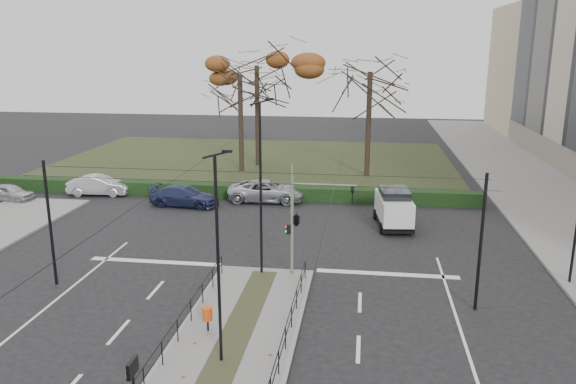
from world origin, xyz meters
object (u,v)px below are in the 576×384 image
(bare_tree_center, at_px, (370,80))
(white_van, at_px, (394,207))
(streetlamp_median_near, at_px, (219,258))
(parked_car_fourth, at_px, (266,191))
(streetlamp_median_far, at_px, (261,187))
(parked_car_second, at_px, (99,185))
(bare_tree_near, at_px, (240,82))
(parked_car_third, at_px, (184,196))
(rust_tree, at_px, (257,66))
(info_panel, at_px, (133,376))
(traffic_light, at_px, (298,218))
(litter_bin, at_px, (208,314))
(parked_car_first, at_px, (9,193))

(bare_tree_center, bearing_deg, white_van, -83.11)
(streetlamp_median_near, height_order, parked_car_fourth, streetlamp_median_near)
(streetlamp_median_far, relative_size, bare_tree_center, 0.73)
(streetlamp_median_near, height_order, streetlamp_median_far, streetlamp_median_far)
(white_van, bearing_deg, parked_car_fourth, 152.20)
(streetlamp_median_near, relative_size, bare_tree_center, 0.65)
(parked_car_fourth, bearing_deg, streetlamp_median_far, -173.20)
(parked_car_second, bearing_deg, bare_tree_near, -48.15)
(streetlamp_median_far, xyz_separation_m, parked_car_third, (-7.72, 11.59, -3.76))
(parked_car_third, relative_size, rust_tree, 0.41)
(info_panel, height_order, rust_tree, rust_tree)
(white_van, distance_m, bare_tree_center, 15.67)
(streetlamp_median_near, height_order, white_van, streetlamp_median_near)
(parked_car_third, bearing_deg, parked_car_second, 79.65)
(parked_car_third, height_order, rust_tree, rust_tree)
(info_panel, relative_size, streetlamp_median_near, 0.31)
(streetlamp_median_far, height_order, bare_tree_near, bare_tree_near)
(traffic_light, relative_size, parked_car_third, 1.00)
(traffic_light, bearing_deg, litter_bin, -114.40)
(streetlamp_median_near, xyz_separation_m, parked_car_first, (-20.84, 19.10, -3.35))
(parked_car_fourth, height_order, rust_tree, rust_tree)
(streetlamp_median_near, relative_size, parked_car_first, 2.02)
(parked_car_third, height_order, bare_tree_near, bare_tree_near)
(bare_tree_center, bearing_deg, traffic_light, -98.22)
(parked_car_second, relative_size, white_van, 0.98)
(parked_car_fourth, bearing_deg, white_van, -120.17)
(traffic_light, bearing_deg, bare_tree_center, 81.78)
(parked_car_third, xyz_separation_m, bare_tree_near, (1.55, 11.65, 7.28))
(streetlamp_median_near, distance_m, bare_tree_near, 32.19)
(streetlamp_median_far, bearing_deg, parked_car_first, 152.09)
(bare_tree_center, bearing_deg, bare_tree_near, 177.70)
(streetlamp_median_near, height_order, bare_tree_center, bare_tree_center)
(parked_car_third, xyz_separation_m, bare_tree_center, (12.76, 11.19, 7.57))
(info_panel, xyz_separation_m, bare_tree_near, (-4.79, 35.47, 6.00))
(parked_car_second, bearing_deg, streetlamp_median_far, -137.35)
(rust_tree, relative_size, bare_tree_center, 1.03)
(parked_car_first, distance_m, bare_tree_near, 20.43)
(litter_bin, height_order, parked_car_second, parked_car_second)
(parked_car_first, distance_m, bare_tree_center, 29.40)
(parked_car_second, xyz_separation_m, rust_tree, (9.91, 12.33, 8.54))
(info_panel, bearing_deg, rust_tree, 95.70)
(litter_bin, bearing_deg, info_panel, -93.26)
(parked_car_first, bearing_deg, parked_car_third, -81.94)
(bare_tree_near, bearing_deg, white_van, -48.07)
(white_van, xyz_separation_m, bare_tree_near, (-12.89, 14.35, 6.75))
(traffic_light, xyz_separation_m, bare_tree_center, (3.28, 22.70, 5.29))
(traffic_light, height_order, parked_car_fourth, traffic_light)
(parked_car_first, xyz_separation_m, bare_tree_center, (25.84, 11.77, 7.65))
(parked_car_first, height_order, bare_tree_center, bare_tree_center)
(streetlamp_median_near, relative_size, parked_car_second, 1.66)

